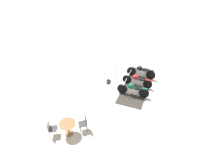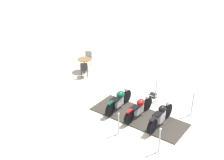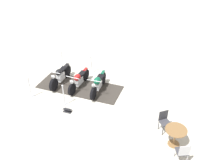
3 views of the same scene
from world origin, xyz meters
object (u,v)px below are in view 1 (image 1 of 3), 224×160
stanchion_right_mid (115,77)px  cafe_table (68,126)px  motorcycle_maroon (137,80)px  info_placard (109,82)px  cafe_chair_across_table (51,128)px  stanchion_left_front (164,71)px  cafe_chair_near_table (84,123)px  stanchion_right_front (124,64)px  stanchion_left_mid (160,87)px  motorcycle_forest (132,89)px  motorcycle_black (141,72)px

stanchion_right_mid → cafe_table: (-2.60, -4.51, 0.23)m
motorcycle_maroon → info_placard: motorcycle_maroon is taller
cafe_table → cafe_chair_across_table: bearing=-176.9°
stanchion_right_mid → stanchion_left_front: 3.63m
cafe_table → cafe_chair_near_table: bearing=17.2°
stanchion_right_front → cafe_table: bearing=-118.0°
stanchion_left_front → stanchion_right_front: 3.12m
info_placard → cafe_chair_near_table: cafe_chair_near_table is taller
motorcycle_maroon → stanchion_left_mid: 1.60m
stanchion_left_mid → stanchion_right_front: stanchion_right_front is taller
motorcycle_forest → info_placard: motorcycle_forest is taller
motorcycle_forest → stanchion_right_mid: size_ratio=1.72×
motorcycle_maroon → cafe_chair_near_table: 4.90m
cafe_chair_across_table → stanchion_right_mid: bearing=49.9°
cafe_table → stanchion_right_front: bearing=62.0°
motorcycle_maroon → cafe_chair_near_table: size_ratio=2.08×
motorcycle_maroon → stanchion_left_mid: size_ratio=1.84×
cafe_table → cafe_chair_across_table: 0.83m
motorcycle_black → cafe_chair_across_table: 7.23m
motorcycle_forest → cafe_chair_near_table: bearing=63.3°
cafe_table → stanchion_left_mid: bearing=31.2°
motorcycle_maroon → stanchion_left_front: size_ratio=1.75×
info_placard → stanchion_right_front: bearing=-10.1°
info_placard → cafe_chair_near_table: bearing=-175.8°
stanchion_right_mid → info_placard: size_ratio=2.62×
motorcycle_black → stanchion_right_front: 1.72m
stanchion_left_front → stanchion_left_mid: size_ratio=1.05×
stanchion_right_mid → stanchion_right_front: stanchion_right_mid is taller
motorcycle_black → stanchion_right_front: size_ratio=1.73×
cafe_chair_near_table → motorcycle_forest: bearing=-153.6°
info_placard → cafe_table: size_ratio=0.53×
motorcycle_forest → cafe_chair_across_table: motorcycle_forest is taller
stanchion_right_mid → cafe_chair_across_table: (-3.43, -4.55, 0.17)m
stanchion_right_front → info_placard: 2.25m
stanchion_left_mid → info_placard: size_ratio=2.38×
motorcycle_black → stanchion_right_front: bearing=-27.2°
cafe_chair_across_table → info_placard: bearing=53.1°
motorcycle_black → stanchion_left_mid: 1.92m
motorcycle_forest → cafe_chair_near_table: 3.90m
stanchion_right_mid → info_placard: (-0.49, -0.17, -0.29)m
cafe_table → info_placard: bearing=64.0°
info_placard → motorcycle_forest: bearing=-111.1°
cafe_chair_near_table → cafe_chair_across_table: 1.63m
stanchion_left_front → motorcycle_maroon: bearing=-152.9°
motorcycle_forest → cafe_chair_across_table: 5.34m
motorcycle_maroon → cafe_chair_near_table: motorcycle_maroon is taller
info_placard → cafe_chair_across_table: bearing=168.3°
motorcycle_forest → cafe_chair_near_table: (-2.82, -2.69, 0.04)m
stanchion_left_mid → stanchion_right_front: 3.63m
motorcycle_maroon → info_placard: bearing=12.8°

